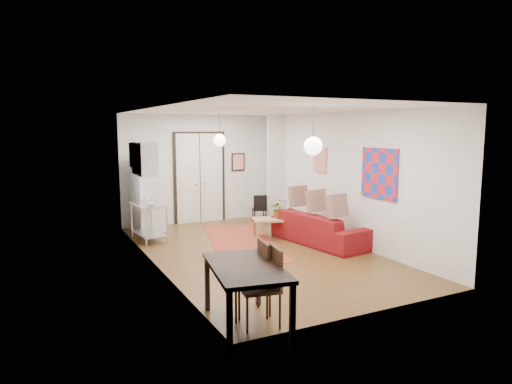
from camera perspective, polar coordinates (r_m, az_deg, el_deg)
name	(u,v)px	position (r m, az deg, el deg)	size (l,w,h in m)	color
floor	(257,252)	(9.49, 0.15, -7.51)	(7.00, 7.00, 0.00)	brown
ceiling	(257,110)	(9.16, 0.16, 10.26)	(4.20, 7.00, 0.02)	white
wall_back	(199,169)	(12.42, -7.14, 2.89)	(4.20, 0.02, 2.90)	silver
wall_front	(375,210)	(6.32, 14.59, -2.15)	(4.20, 0.02, 2.90)	silver
wall_left	(154,188)	(8.49, -12.61, 0.44)	(0.02, 7.00, 2.90)	silver
wall_right	(341,177)	(10.32, 10.63, 1.80)	(0.02, 7.00, 2.90)	silver
double_doors	(200,178)	(12.41, -7.05, 1.72)	(1.44, 0.06, 2.50)	white
stub_partition	(276,169)	(12.32, 2.51, 2.90)	(0.50, 0.10, 2.90)	silver
wall_cabinet	(144,159)	(9.94, -13.79, 4.08)	(0.35, 1.00, 0.70)	silver
painting_popart	(379,173)	(9.33, 15.17, 2.25)	(0.05, 1.00, 1.00)	red
painting_abstract	(320,160)	(10.93, 8.03, 4.03)	(0.05, 0.50, 0.60)	white
poster_back	(238,162)	(12.81, -2.24, 3.77)	(0.40, 0.03, 0.50)	red
print_left	(132,155)	(10.39, -15.23, 4.46)	(0.03, 0.44, 0.54)	brown
pendant_back	(220,140)	(10.98, -4.58, 6.46)	(0.30, 0.30, 0.80)	white
pendant_front	(313,146)	(7.42, 7.15, 5.73)	(0.30, 0.30, 0.80)	white
kilim_rug	(242,242)	(10.30, -1.78, -6.25)	(1.35, 3.60, 0.01)	#AB432A
sofa	(320,228)	(10.21, 7.98, -4.48)	(2.38, 0.93, 0.70)	maroon
coffee_table	(275,221)	(10.66, 2.41, -3.63)	(1.15, 0.86, 0.45)	tan
potted_plant	(279,209)	(10.65, 2.89, -2.10)	(0.40, 0.35, 0.44)	#30642D
kitchen_counter	(149,217)	(10.65, -13.28, -3.06)	(0.66, 1.16, 0.85)	silver
bowl	(151,204)	(10.30, -12.96, -1.51)	(0.20, 0.20, 0.05)	beige
soap_bottle	(145,198)	(10.82, -13.66, -0.75)	(0.08, 0.08, 0.18)	teal
fridge	(148,193)	(11.53, -13.29, -0.11)	(0.68, 0.68, 1.92)	silver
dining_table	(246,272)	(5.84, -1.30, -10.01)	(1.10, 1.61, 0.82)	black
dining_chair_near	(244,271)	(6.34, -1.46, -9.86)	(0.56, 0.73, 1.02)	#331E10
dining_chair_far	(256,278)	(6.05, -0.06, -10.75)	(0.56, 0.73, 1.02)	#331E10
black_side_chair	(258,206)	(12.28, 0.26, -1.79)	(0.45, 0.45, 0.79)	black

